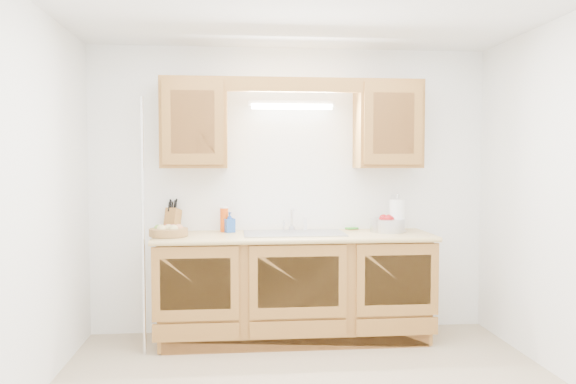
{
  "coord_description": "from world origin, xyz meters",
  "views": [
    {
      "loc": [
        -0.49,
        -3.45,
        1.5
      ],
      "look_at": [
        -0.08,
        0.85,
        1.27
      ],
      "focal_mm": 35.0,
      "sensor_mm": 36.0,
      "label": 1
    }
  ],
  "objects": [
    {
      "name": "upper_cabinet_right",
      "position": [
        0.83,
        1.33,
        1.83
      ],
      "size": [
        0.55,
        0.33,
        0.75
      ],
      "primitive_type": "cube",
      "color": "#A97331",
      "rests_on": "room"
    },
    {
      "name": "knife_block",
      "position": [
        -1.03,
        1.43,
        1.01
      ],
      "size": [
        0.16,
        0.19,
        0.3
      ],
      "rotation": [
        0.0,
        0.0,
        -0.39
      ],
      "color": "#A97331",
      "rests_on": "countertop"
    },
    {
      "name": "apple_bowl",
      "position": [
        0.81,
        1.25,
        0.97
      ],
      "size": [
        0.39,
        0.39,
        0.15
      ],
      "rotation": [
        0.0,
        0.0,
        -0.43
      ],
      "color": "silver",
      "rests_on": "countertop"
    },
    {
      "name": "sink",
      "position": [
        0.0,
        1.21,
        0.83
      ],
      "size": [
        0.84,
        0.46,
        0.36
      ],
      "color": "#9E9EA3",
      "rests_on": "countertop"
    },
    {
      "name": "paper_towel",
      "position": [
        0.89,
        1.24,
        1.04
      ],
      "size": [
        0.16,
        0.16,
        0.33
      ],
      "rotation": [
        0.0,
        0.0,
        0.21
      ],
      "color": "silver",
      "rests_on": "countertop"
    },
    {
      "name": "base_cabinets",
      "position": [
        0.0,
        1.2,
        0.44
      ],
      "size": [
        2.2,
        0.6,
        0.86
      ],
      "primitive_type": "cube",
      "color": "#A97331",
      "rests_on": "ground"
    },
    {
      "name": "outlet_plate",
      "position": [
        0.95,
        1.49,
        1.15
      ],
      "size": [
        0.08,
        0.01,
        0.12
      ],
      "primitive_type": "cube",
      "color": "white",
      "rests_on": "room"
    },
    {
      "name": "countertop",
      "position": [
        0.0,
        1.19,
        0.88
      ],
      "size": [
        2.3,
        0.63,
        0.04
      ],
      "primitive_type": "cube",
      "color": "tan",
      "rests_on": "base_cabinets"
    },
    {
      "name": "fruit_basket",
      "position": [
        -1.03,
        1.13,
        0.94
      ],
      "size": [
        0.33,
        0.33,
        0.1
      ],
      "rotation": [
        0.0,
        0.0,
        -0.07
      ],
      "color": "#AA7D44",
      "rests_on": "countertop"
    },
    {
      "name": "valance",
      "position": [
        0.0,
        1.19,
        2.14
      ],
      "size": [
        2.2,
        0.05,
        0.12
      ],
      "primitive_type": "cube",
      "color": "#A97331",
      "rests_on": "room"
    },
    {
      "name": "wire_shelf_pole",
      "position": [
        -1.2,
        0.94,
        1.0
      ],
      "size": [
        0.03,
        0.03,
        2.0
      ],
      "primitive_type": "cylinder",
      "color": "silver",
      "rests_on": "ground"
    },
    {
      "name": "orange_canister",
      "position": [
        -0.59,
        1.4,
        1.01
      ],
      "size": [
        0.09,
        0.09,
        0.22
      ],
      "rotation": [
        0.0,
        0.0,
        -0.28
      ],
      "color": "#ED500D",
      "rests_on": "countertop"
    },
    {
      "name": "room",
      "position": [
        0.0,
        0.0,
        1.25
      ],
      "size": [
        3.52,
        3.5,
        2.5
      ],
      "color": "tan",
      "rests_on": "ground"
    },
    {
      "name": "upper_cabinet_left",
      "position": [
        -0.83,
        1.33,
        1.83
      ],
      "size": [
        0.55,
        0.33,
        0.75
      ],
      "primitive_type": "cube",
      "color": "#A97331",
      "rests_on": "room"
    },
    {
      "name": "fluorescent_fixture",
      "position": [
        0.0,
        1.42,
        2.0
      ],
      "size": [
        0.76,
        0.08,
        0.08
      ],
      "color": "white",
      "rests_on": "room"
    },
    {
      "name": "sponge",
      "position": [
        0.54,
        1.44,
        0.91
      ],
      "size": [
        0.12,
        0.1,
        0.02
      ],
      "rotation": [
        0.0,
        0.0,
        0.37
      ],
      "color": "#CC333F",
      "rests_on": "countertop"
    },
    {
      "name": "soap_bottle",
      "position": [
        -0.54,
        1.35,
        0.99
      ],
      "size": [
        0.1,
        0.1,
        0.17
      ],
      "primitive_type": "imported",
      "rotation": [
        0.0,
        0.0,
        0.36
      ],
      "color": "#2352B1",
      "rests_on": "countertop"
    }
  ]
}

